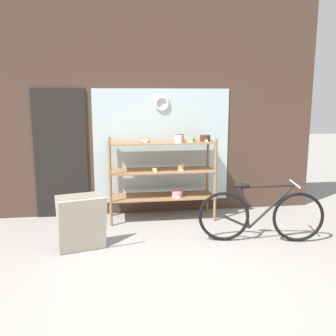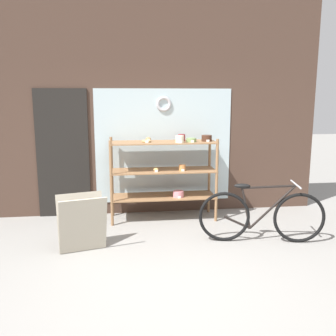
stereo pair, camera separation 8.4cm
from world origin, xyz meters
TOP-DOWN VIEW (x-y plane):
  - ground_plane at (0.00, 0.00)m, footprint 30.00×30.00m
  - storefront_facade at (-0.03, 2.56)m, footprint 5.71×0.13m
  - display_case at (0.20, 2.14)m, footprint 1.69×0.54m
  - bicycle at (1.36, 0.97)m, footprint 1.69×0.48m
  - sandwich_board at (-1.04, 0.96)m, footprint 0.67×0.52m

SIDE VIEW (x-z plane):
  - ground_plane at x=0.00m, z-range 0.00..0.00m
  - bicycle at x=1.36m, z-range -0.04..0.79m
  - sandwich_board at x=-1.04m, z-range 0.01..0.74m
  - display_case at x=0.20m, z-range 0.15..1.52m
  - storefront_facade at x=-0.03m, z-range -0.05..3.78m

